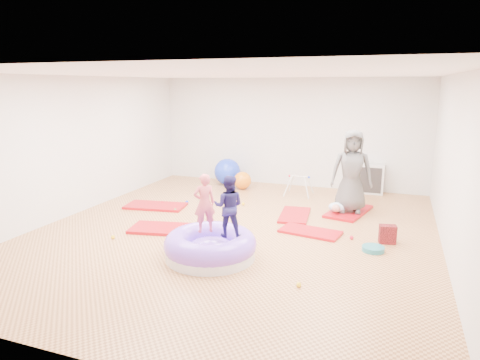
% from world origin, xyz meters
% --- Properties ---
extents(room, '(7.01, 8.01, 2.81)m').
position_xyz_m(room, '(0.00, 0.00, 1.40)').
color(room, tan).
rests_on(room, ground).
extents(gym_mat_front_left, '(1.42, 0.91, 0.05)m').
position_xyz_m(gym_mat_front_left, '(-1.20, -0.37, 0.03)').
color(gym_mat_front_left, '#A31402').
rests_on(gym_mat_front_left, ground).
extents(gym_mat_mid_left, '(1.36, 0.83, 0.05)m').
position_xyz_m(gym_mat_mid_left, '(-2.19, 0.88, 0.03)').
color(gym_mat_mid_left, '#A31402').
rests_on(gym_mat_mid_left, ground).
extents(gym_mat_center_back, '(0.68, 1.17, 0.05)m').
position_xyz_m(gym_mat_center_back, '(0.82, 1.29, 0.02)').
color(gym_mat_center_back, '#A31402').
rests_on(gym_mat_center_back, ground).
extents(gym_mat_right, '(1.14, 0.70, 0.04)m').
position_xyz_m(gym_mat_right, '(1.32, 0.40, 0.02)').
color(gym_mat_right, '#A31402').
rests_on(gym_mat_right, ground).
extents(gym_mat_rear_right, '(0.92, 1.41, 0.05)m').
position_xyz_m(gym_mat_rear_right, '(1.83, 1.92, 0.03)').
color(gym_mat_rear_right, '#A31402').
rests_on(gym_mat_rear_right, ground).
extents(inflatable_cushion, '(1.43, 1.43, 0.45)m').
position_xyz_m(inflatable_cushion, '(0.09, -1.25, 0.18)').
color(inflatable_cushion, silver).
rests_on(inflatable_cushion, ground).
extents(child_pink, '(0.41, 0.38, 0.93)m').
position_xyz_m(child_pink, '(-0.06, -1.14, 0.88)').
color(child_pink, '#DD5760').
rests_on(child_pink, inflatable_cushion).
extents(child_navy, '(0.52, 0.44, 0.94)m').
position_xyz_m(child_navy, '(0.37, -1.19, 0.88)').
color(child_navy, '#1E1851').
rests_on(child_navy, inflatable_cushion).
extents(adult_caregiver, '(0.90, 0.66, 1.69)m').
position_xyz_m(adult_caregiver, '(1.85, 1.86, 0.90)').
color(adult_caregiver, '#4C4C4D').
rests_on(adult_caregiver, gym_mat_rear_right).
extents(infant, '(0.35, 0.36, 0.21)m').
position_xyz_m(infant, '(1.61, 1.67, 0.16)').
color(infant, '#B4D4F3').
rests_on(infant, gym_mat_rear_right).
extents(ball_pit_balls, '(4.27, 3.51, 0.07)m').
position_xyz_m(ball_pit_balls, '(-0.62, 0.50, 0.03)').
color(ball_pit_balls, blue).
rests_on(ball_pit_balls, ground).
extents(exercise_ball_blue, '(0.70, 0.70, 0.70)m').
position_xyz_m(exercise_ball_blue, '(-1.53, 3.45, 0.35)').
color(exercise_ball_blue, blue).
rests_on(exercise_ball_blue, ground).
extents(exercise_ball_orange, '(0.45, 0.45, 0.45)m').
position_xyz_m(exercise_ball_orange, '(-0.97, 3.12, 0.22)').
color(exercise_ball_orange, orange).
rests_on(exercise_ball_orange, ground).
extents(infant_play_gym, '(0.64, 0.60, 0.49)m').
position_xyz_m(infant_play_gym, '(0.53, 2.94, 0.33)').
color(infant_play_gym, silver).
rests_on(infant_play_gym, ground).
extents(cube_shelf, '(0.72, 0.36, 0.72)m').
position_xyz_m(cube_shelf, '(2.08, 3.79, 0.36)').
color(cube_shelf, silver).
rests_on(cube_shelf, ground).
extents(balance_disc, '(0.35, 0.35, 0.08)m').
position_xyz_m(balance_disc, '(2.44, -0.11, 0.04)').
color(balance_disc, '#23717D').
rests_on(balance_disc, ground).
extents(backpack, '(0.30, 0.22, 0.31)m').
position_xyz_m(backpack, '(2.64, 0.34, 0.16)').
color(backpack, '#A51B22').
rests_on(backpack, ground).
extents(yellow_toy, '(0.18, 0.18, 0.03)m').
position_xyz_m(yellow_toy, '(-0.46, -1.23, 0.01)').
color(yellow_toy, yellow).
rests_on(yellow_toy, ground).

